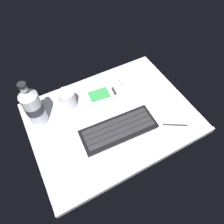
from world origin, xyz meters
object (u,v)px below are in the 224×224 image
at_px(keyboard, 119,129).
at_px(juice_cup, 68,100).
at_px(water_bottle, 33,106).
at_px(handheld_device, 101,95).
at_px(stylus_pen, 175,125).
at_px(charger_block, 128,81).

distance_m(keyboard, juice_cup, 0.24).
distance_m(keyboard, water_bottle, 0.32).
relative_size(handheld_device, stylus_pen, 1.40).
bearing_deg(water_bottle, juice_cup, 4.76).
bearing_deg(handheld_device, water_bottle, 179.01).
xyz_separation_m(keyboard, handheld_device, (0.01, 0.18, -0.00)).
bearing_deg(keyboard, juice_cup, 121.86).
xyz_separation_m(water_bottle, charger_block, (0.41, 0.01, -0.08)).
height_order(water_bottle, charger_block, water_bottle).
distance_m(handheld_device, juice_cup, 0.14).
bearing_deg(stylus_pen, charger_block, 131.00).
distance_m(juice_cup, charger_block, 0.28).
distance_m(water_bottle, stylus_pen, 0.54).
xyz_separation_m(keyboard, stylus_pen, (0.21, -0.08, -0.00)).
bearing_deg(stylus_pen, keyboard, -171.04).
relative_size(keyboard, handheld_device, 2.22).
height_order(keyboard, stylus_pen, keyboard).
relative_size(charger_block, stylus_pen, 0.74).
height_order(handheld_device, water_bottle, water_bottle).
distance_m(keyboard, stylus_pen, 0.22).
xyz_separation_m(handheld_device, water_bottle, (-0.26, 0.00, 0.08)).
relative_size(keyboard, charger_block, 4.23).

